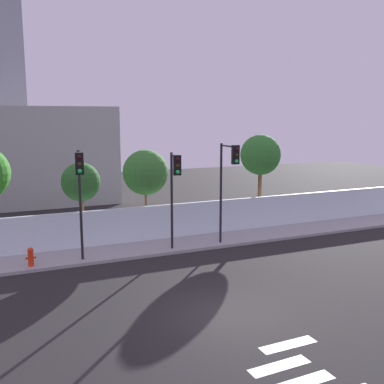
{
  "coord_description": "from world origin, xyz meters",
  "views": [
    {
      "loc": [
        -6.78,
        -12.4,
        6.55
      ],
      "look_at": [
        1.43,
        6.5,
        3.08
      ],
      "focal_mm": 41.99,
      "sensor_mm": 36.0,
      "label": 1
    }
  ],
  "objects_px": {
    "roadside_tree_midleft": "(81,182)",
    "roadside_tree_midright": "(145,173)",
    "traffic_light_left": "(228,173)",
    "traffic_light_right": "(175,181)",
    "traffic_light_center": "(80,183)",
    "fire_hydrant": "(31,256)",
    "roadside_tree_rightmost": "(261,155)"
  },
  "relations": [
    {
      "from": "traffic_light_left",
      "to": "traffic_light_center",
      "type": "height_order",
      "value": "traffic_light_left"
    },
    {
      "from": "traffic_light_left",
      "to": "roadside_tree_midright",
      "type": "relative_size",
      "value": 1.06
    },
    {
      "from": "fire_hydrant",
      "to": "roadside_tree_midright",
      "type": "bearing_deg",
      "value": 27.93
    },
    {
      "from": "traffic_light_right",
      "to": "roadside_tree_midright",
      "type": "distance_m",
      "value": 4.09
    },
    {
      "from": "roadside_tree_midleft",
      "to": "roadside_tree_midright",
      "type": "relative_size",
      "value": 0.88
    },
    {
      "from": "roadside_tree_midleft",
      "to": "roadside_tree_midright",
      "type": "bearing_deg",
      "value": -0.0
    },
    {
      "from": "traffic_light_left",
      "to": "fire_hydrant",
      "type": "distance_m",
      "value": 9.8
    },
    {
      "from": "traffic_light_center",
      "to": "roadside_tree_midright",
      "type": "relative_size",
      "value": 1.03
    },
    {
      "from": "traffic_light_center",
      "to": "traffic_light_right",
      "type": "relative_size",
      "value": 1.05
    },
    {
      "from": "traffic_light_center",
      "to": "fire_hydrant",
      "type": "relative_size",
      "value": 5.97
    },
    {
      "from": "traffic_light_center",
      "to": "fire_hydrant",
      "type": "distance_m",
      "value": 3.87
    },
    {
      "from": "traffic_light_left",
      "to": "roadside_tree_midright",
      "type": "distance_m",
      "value": 5.02
    },
    {
      "from": "roadside_tree_midleft",
      "to": "roadside_tree_midright",
      "type": "height_order",
      "value": "roadside_tree_midright"
    },
    {
      "from": "roadside_tree_midleft",
      "to": "roadside_tree_rightmost",
      "type": "height_order",
      "value": "roadside_tree_rightmost"
    },
    {
      "from": "roadside_tree_midright",
      "to": "traffic_light_left",
      "type": "bearing_deg",
      "value": -54.56
    },
    {
      "from": "traffic_light_left",
      "to": "roadside_tree_midright",
      "type": "xyz_separation_m",
      "value": [
        -2.91,
        4.08,
        -0.32
      ]
    },
    {
      "from": "traffic_light_center",
      "to": "traffic_light_left",
      "type": "bearing_deg",
      "value": -0.36
    },
    {
      "from": "traffic_light_center",
      "to": "roadside_tree_midleft",
      "type": "height_order",
      "value": "traffic_light_center"
    },
    {
      "from": "traffic_light_left",
      "to": "fire_hydrant",
      "type": "height_order",
      "value": "traffic_light_left"
    },
    {
      "from": "traffic_light_center",
      "to": "roadside_tree_midleft",
      "type": "distance_m",
      "value": 4.14
    },
    {
      "from": "roadside_tree_midleft",
      "to": "traffic_light_left",
      "type": "bearing_deg",
      "value": -32.58
    },
    {
      "from": "traffic_light_right",
      "to": "fire_hydrant",
      "type": "bearing_deg",
      "value": 173.32
    },
    {
      "from": "traffic_light_left",
      "to": "traffic_light_center",
      "type": "distance_m",
      "value": 7.1
    },
    {
      "from": "traffic_light_center",
      "to": "roadside_tree_rightmost",
      "type": "xyz_separation_m",
      "value": [
        11.47,
        4.04,
        0.47
      ]
    },
    {
      "from": "fire_hydrant",
      "to": "roadside_tree_rightmost",
      "type": "relative_size",
      "value": 0.15
    },
    {
      "from": "traffic_light_right",
      "to": "roadside_tree_midright",
      "type": "height_order",
      "value": "traffic_light_right"
    },
    {
      "from": "roadside_tree_midright",
      "to": "roadside_tree_midleft",
      "type": "bearing_deg",
      "value": 180.0
    },
    {
      "from": "traffic_light_left",
      "to": "traffic_light_center",
      "type": "bearing_deg",
      "value": 179.64
    },
    {
      "from": "traffic_light_center",
      "to": "roadside_tree_midright",
      "type": "xyz_separation_m",
      "value": [
        4.19,
        4.04,
        -0.23
      ]
    },
    {
      "from": "traffic_light_left",
      "to": "roadside_tree_midright",
      "type": "height_order",
      "value": "traffic_light_left"
    },
    {
      "from": "roadside_tree_midleft",
      "to": "roadside_tree_midright",
      "type": "xyz_separation_m",
      "value": [
        3.49,
        -0.0,
        0.33
      ]
    },
    {
      "from": "traffic_light_right",
      "to": "fire_hydrant",
      "type": "relative_size",
      "value": 5.68
    }
  ]
}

